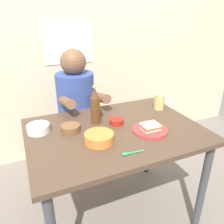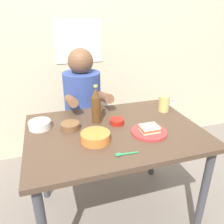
% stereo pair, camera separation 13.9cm
% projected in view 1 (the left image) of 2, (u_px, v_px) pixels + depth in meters
% --- Properties ---
extents(ground_plane, '(6.00, 6.00, 0.00)m').
position_uv_depth(ground_plane, '(115.00, 213.00, 1.71)').
color(ground_plane, slate).
extents(wall_back, '(4.40, 0.09, 2.60)m').
position_uv_depth(wall_back, '(69.00, 28.00, 2.07)').
color(wall_back, beige).
rests_on(wall_back, ground).
extents(dining_table, '(1.10, 0.80, 0.74)m').
position_uv_depth(dining_table, '(115.00, 142.00, 1.45)').
color(dining_table, '#4C3828').
rests_on(dining_table, ground).
extents(stool, '(0.34, 0.34, 0.45)m').
position_uv_depth(stool, '(79.00, 138.00, 2.07)').
color(stool, '#4C4C51').
rests_on(stool, ground).
extents(person_seated, '(0.33, 0.56, 0.72)m').
position_uv_depth(person_seated, '(76.00, 97.00, 1.89)').
color(person_seated, '#33478C').
rests_on(person_seated, stool).
extents(plate_orange, '(0.22, 0.22, 0.01)m').
position_uv_depth(plate_orange, '(150.00, 130.00, 1.39)').
color(plate_orange, red).
rests_on(plate_orange, dining_table).
extents(sandwich, '(0.11, 0.09, 0.04)m').
position_uv_depth(sandwich, '(150.00, 127.00, 1.38)').
color(sandwich, beige).
rests_on(sandwich, plate_orange).
extents(beer_mug, '(0.13, 0.08, 0.12)m').
position_uv_depth(beer_mug, '(159.00, 102.00, 1.70)').
color(beer_mug, '#D1BC66').
rests_on(beer_mug, dining_table).
extents(beer_bottle, '(0.06, 0.06, 0.26)m').
position_uv_depth(beer_bottle, '(95.00, 107.00, 1.45)').
color(beer_bottle, '#593819').
rests_on(beer_bottle, dining_table).
extents(soup_bowl_orange, '(0.17, 0.17, 0.05)m').
position_uv_depth(soup_bowl_orange, '(99.00, 137.00, 1.26)').
color(soup_bowl_orange, orange).
rests_on(soup_bowl_orange, dining_table).
extents(rice_bowl_white, '(0.14, 0.14, 0.05)m').
position_uv_depth(rice_bowl_white, '(38.00, 128.00, 1.37)').
color(rice_bowl_white, silver).
rests_on(rice_bowl_white, dining_table).
extents(condiment_bowl_brown, '(0.12, 0.12, 0.04)m').
position_uv_depth(condiment_bowl_brown, '(71.00, 128.00, 1.38)').
color(condiment_bowl_brown, brown).
rests_on(condiment_bowl_brown, dining_table).
extents(sambal_bowl_red, '(0.10, 0.10, 0.03)m').
position_uv_depth(sambal_bowl_red, '(116.00, 121.00, 1.48)').
color(sambal_bowl_red, '#B21E14').
rests_on(sambal_bowl_red, dining_table).
extents(spoon, '(0.13, 0.02, 0.01)m').
position_uv_depth(spoon, '(129.00, 153.00, 1.16)').
color(spoon, '#26A559').
rests_on(spoon, dining_table).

